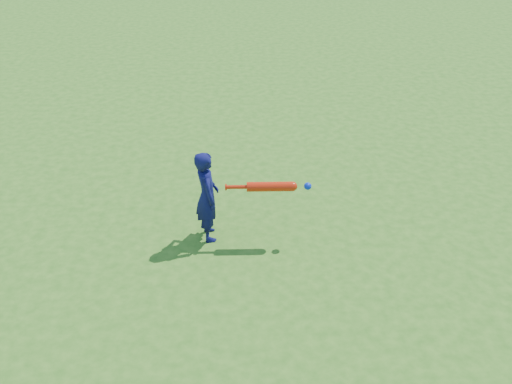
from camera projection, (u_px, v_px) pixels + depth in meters
ground at (274, 262)px, 5.73m from camera, size 80.00×80.00×0.00m
child at (207, 196)px, 5.82m from camera, size 0.32×0.41×1.01m
bat_swing at (274, 187)px, 5.71m from camera, size 0.87×0.10×0.10m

